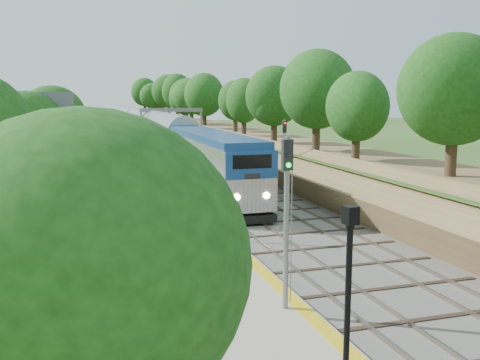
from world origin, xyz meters
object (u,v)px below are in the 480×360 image
object	(u,v)px
station_building	(19,142)
lamppost_far	(202,199)
signal_farside	(284,148)
lamppost_mid	(347,315)
signal_platform	(287,204)
signal_gantry	(171,119)
train	(136,128)

from	to	relation	value
station_building	lamppost_far	world-z (taller)	station_building
lamppost_far	signal_farside	size ratio (longest dim) A/B	0.75
lamppost_mid	signal_farside	world-z (taller)	signal_farside
lamppost_mid	signal_farside	distance (m)	30.46
signal_platform	station_building	bearing A→B (deg)	110.78
station_building	lamppost_far	xyz separation A→B (m)	(10.64, -18.55, -1.79)
signal_gantry	station_building	bearing A→B (deg)	-123.38
station_building	lamppost_far	size ratio (longest dim) A/B	2.00
signal_gantry	train	size ratio (longest dim) A/B	0.07
signal_gantry	train	xyz separation A→B (m)	(-2.47, 21.55, -2.41)
station_building	lamppost_mid	bearing A→B (deg)	-73.41
signal_platform	lamppost_far	bearing A→B (deg)	92.45
lamppost_mid	signal_platform	bearing A→B (deg)	82.96
station_building	lamppost_mid	size ratio (longest dim) A/B	1.80
lamppost_mid	lamppost_far	distance (m)	16.36
train	lamppost_mid	bearing A→B (deg)	-92.53
station_building	signal_gantry	world-z (taller)	station_building
signal_farside	signal_gantry	bearing A→B (deg)	96.84
signal_gantry	signal_farside	distance (m)	31.33
lamppost_mid	lamppost_far	world-z (taller)	lamppost_mid
train	signal_platform	xyz separation A→B (m)	(-2.90, -75.79, 1.64)
lamppost_mid	station_building	bearing A→B (deg)	106.59
signal_farside	lamppost_mid	bearing A→B (deg)	-108.78
train	signal_platform	distance (m)	75.86
lamppost_far	signal_platform	xyz separation A→B (m)	(0.46, -10.70, 1.74)
station_building	train	distance (m)	48.63
train	signal_farside	xyz separation A→B (m)	(6.20, -52.63, 1.22)
station_building	signal_farside	bearing A→B (deg)	-16.78
train	lamppost_mid	size ratio (longest dim) A/B	27.03
signal_gantry	lamppost_mid	world-z (taller)	signal_gantry
signal_gantry	lamppost_mid	distance (m)	60.25
signal_gantry	train	distance (m)	21.82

